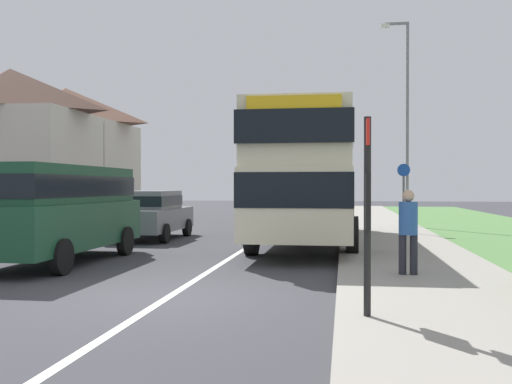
# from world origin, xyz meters

# --- Properties ---
(ground_plane) EXTENTS (120.00, 120.00, 0.00)m
(ground_plane) POSITION_xyz_m (0.00, 0.00, 0.00)
(ground_plane) COLOR #38383D
(lane_marking_centre) EXTENTS (0.14, 60.00, 0.01)m
(lane_marking_centre) POSITION_xyz_m (0.00, 8.00, 0.00)
(lane_marking_centre) COLOR silver
(lane_marking_centre) RESTS_ON ground_plane
(pavement_near_side) EXTENTS (3.20, 68.00, 0.12)m
(pavement_near_side) POSITION_xyz_m (4.20, 6.00, 0.06)
(pavement_near_side) COLOR gray
(pavement_near_side) RESTS_ON ground_plane
(double_decker_bus) EXTENTS (2.80, 10.52, 3.70)m
(double_decker_bus) POSITION_xyz_m (1.66, 8.52, 2.14)
(double_decker_bus) COLOR beige
(double_decker_bus) RESTS_ON ground_plane
(parked_van_dark_green) EXTENTS (2.11, 5.45, 2.19)m
(parked_van_dark_green) POSITION_xyz_m (-3.69, 3.45, 1.30)
(parked_van_dark_green) COLOR #19472D
(parked_van_dark_green) RESTS_ON ground_plane
(parked_car_grey) EXTENTS (1.94, 4.17, 1.58)m
(parked_car_grey) POSITION_xyz_m (-3.55, 9.48, 0.88)
(parked_car_grey) COLOR slate
(parked_car_grey) RESTS_ON ground_plane
(pedestrian_at_stop) EXTENTS (0.34, 0.34, 1.67)m
(pedestrian_at_stop) POSITION_xyz_m (3.87, 2.05, 0.98)
(pedestrian_at_stop) COLOR #23232D
(pedestrian_at_stop) RESTS_ON ground_plane
(bus_stop_sign) EXTENTS (0.09, 0.52, 2.60)m
(bus_stop_sign) POSITION_xyz_m (3.00, -1.53, 1.54)
(bus_stop_sign) COLOR black
(bus_stop_sign) RESTS_ON ground_plane
(cycle_route_sign) EXTENTS (0.44, 0.08, 2.52)m
(cycle_route_sign) POSITION_xyz_m (4.78, 12.04, 1.43)
(cycle_route_sign) COLOR slate
(cycle_route_sign) RESTS_ON ground_plane
(street_lamp_mid) EXTENTS (1.14, 0.20, 8.44)m
(street_lamp_mid) POSITION_xyz_m (5.19, 15.70, 4.78)
(street_lamp_mid) COLOR slate
(street_lamp_mid) RESTS_ON ground_plane
(house_terrace_far_side) EXTENTS (7.20, 11.38, 7.49)m
(house_terrace_far_side) POSITION_xyz_m (-13.44, 20.52, 3.74)
(house_terrace_far_side) COLOR beige
(house_terrace_far_side) RESTS_ON ground_plane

